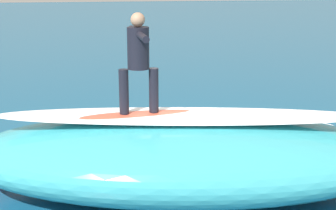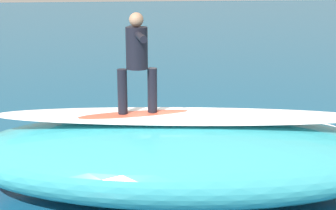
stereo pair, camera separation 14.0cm
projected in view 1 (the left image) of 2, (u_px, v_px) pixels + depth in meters
ground_plane at (191, 154)px, 10.14m from camera, size 120.00×120.00×0.00m
wave_crest at (181, 156)px, 8.15m from camera, size 7.78×4.29×1.35m
wave_foam_lip at (181, 116)px, 7.96m from camera, size 6.34×2.16×0.08m
surfboard_riding at (139, 115)px, 7.97m from camera, size 2.26×0.56×0.09m
surfer_riding at (138, 56)px, 7.71m from camera, size 0.65×1.55×1.64m
surfboard_paddling at (188, 133)px, 11.35m from camera, size 1.81×2.32×0.07m
surfer_paddling at (192, 127)px, 11.21m from camera, size 1.17×1.59×0.32m
foam_patch_near at (279, 148)px, 10.26m from camera, size 0.76×0.79×0.16m
foam_patch_mid at (68, 165)px, 9.35m from camera, size 0.64×0.57×0.14m
foam_patch_far at (320, 127)px, 11.73m from camera, size 0.87×0.72×0.12m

